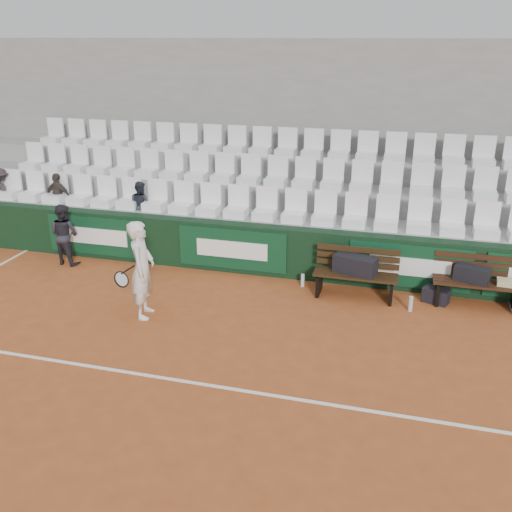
{
  "coord_description": "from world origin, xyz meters",
  "views": [
    {
      "loc": [
        3.03,
        -6.21,
        4.47
      ],
      "look_at": [
        0.68,
        2.4,
        1.0
      ],
      "focal_mm": 40.0,
      "sensor_mm": 36.0,
      "label": 1
    }
  ],
  "objects_px": {
    "tennis_player": "(142,270)",
    "sports_bag_left": "(355,265)",
    "bench_left": "(355,285)",
    "bench_right": "(476,294)",
    "sports_bag_ground": "(436,295)",
    "ball_kid": "(64,234)",
    "water_bottle_near": "(303,280)",
    "sports_bag_right": "(472,274)",
    "water_bottle_far": "(411,304)",
    "spectator_c": "(139,184)",
    "spectator_b": "(56,177)"
  },
  "relations": [
    {
      "from": "bench_right",
      "to": "ball_kid",
      "type": "distance_m",
      "value": 8.08
    },
    {
      "from": "sports_bag_right",
      "to": "spectator_b",
      "type": "distance_m",
      "value": 8.81
    },
    {
      "from": "ball_kid",
      "to": "spectator_c",
      "type": "relative_size",
      "value": 1.24
    },
    {
      "from": "sports_bag_right",
      "to": "spectator_c",
      "type": "height_order",
      "value": "spectator_c"
    },
    {
      "from": "sports_bag_ground",
      "to": "tennis_player",
      "type": "relative_size",
      "value": 0.26
    },
    {
      "from": "water_bottle_near",
      "to": "spectator_b",
      "type": "bearing_deg",
      "value": 170.85
    },
    {
      "from": "water_bottle_near",
      "to": "water_bottle_far",
      "type": "xyz_separation_m",
      "value": [
        2.0,
        -0.53,
        0.01
      ]
    },
    {
      "from": "bench_right",
      "to": "sports_bag_left",
      "type": "distance_m",
      "value": 2.16
    },
    {
      "from": "bench_right",
      "to": "sports_bag_right",
      "type": "distance_m",
      "value": 0.38
    },
    {
      "from": "bench_left",
      "to": "spectator_b",
      "type": "relative_size",
      "value": 1.38
    },
    {
      "from": "sports_bag_ground",
      "to": "spectator_c",
      "type": "bearing_deg",
      "value": 170.99
    },
    {
      "from": "bench_right",
      "to": "sports_bag_ground",
      "type": "bearing_deg",
      "value": -176.01
    },
    {
      "from": "bench_right",
      "to": "water_bottle_far",
      "type": "xyz_separation_m",
      "value": [
        -1.09,
        -0.53,
        -0.09
      ]
    },
    {
      "from": "sports_bag_ground",
      "to": "spectator_c",
      "type": "relative_size",
      "value": 0.43
    },
    {
      "from": "sports_bag_ground",
      "to": "ball_kid",
      "type": "relative_size",
      "value": 0.35
    },
    {
      "from": "spectator_b",
      "to": "ball_kid",
      "type": "bearing_deg",
      "value": 128.21
    },
    {
      "from": "sports_bag_ground",
      "to": "ball_kid",
      "type": "distance_m",
      "value": 7.42
    },
    {
      "from": "sports_bag_right",
      "to": "sports_bag_ground",
      "type": "xyz_separation_m",
      "value": [
        -0.55,
        -0.06,
        -0.45
      ]
    },
    {
      "from": "sports_bag_ground",
      "to": "water_bottle_near",
      "type": "height_order",
      "value": "sports_bag_ground"
    },
    {
      "from": "bench_left",
      "to": "bench_right",
      "type": "xyz_separation_m",
      "value": [
        2.09,
        0.19,
        0.0
      ]
    },
    {
      "from": "tennis_player",
      "to": "spectator_b",
      "type": "height_order",
      "value": "spectator_b"
    },
    {
      "from": "water_bottle_far",
      "to": "ball_kid",
      "type": "height_order",
      "value": "ball_kid"
    },
    {
      "from": "water_bottle_near",
      "to": "spectator_b",
      "type": "height_order",
      "value": "spectator_b"
    },
    {
      "from": "sports_bag_ground",
      "to": "ball_kid",
      "type": "height_order",
      "value": "ball_kid"
    },
    {
      "from": "sports_bag_ground",
      "to": "sports_bag_left",
      "type": "bearing_deg",
      "value": -175.77
    },
    {
      "from": "water_bottle_near",
      "to": "tennis_player",
      "type": "relative_size",
      "value": 0.15
    },
    {
      "from": "sports_bag_left",
      "to": "spectator_b",
      "type": "xyz_separation_m",
      "value": [
        -6.7,
        1.08,
        0.93
      ]
    },
    {
      "from": "bench_left",
      "to": "ball_kid",
      "type": "bearing_deg",
      "value": 179.32
    },
    {
      "from": "bench_left",
      "to": "bench_right",
      "type": "distance_m",
      "value": 2.1
    },
    {
      "from": "water_bottle_near",
      "to": "spectator_b",
      "type": "xyz_separation_m",
      "value": [
        -5.73,
        0.92,
        1.42
      ]
    },
    {
      "from": "water_bottle_near",
      "to": "ball_kid",
      "type": "height_order",
      "value": "ball_kid"
    },
    {
      "from": "ball_kid",
      "to": "spectator_b",
      "type": "xyz_separation_m",
      "value": [
        -0.75,
        1.05,
        0.9
      ]
    },
    {
      "from": "water_bottle_far",
      "to": "ball_kid",
      "type": "xyz_separation_m",
      "value": [
        -6.98,
        0.4,
        0.5
      ]
    },
    {
      "from": "sports_bag_right",
      "to": "water_bottle_far",
      "type": "height_order",
      "value": "sports_bag_right"
    },
    {
      "from": "bench_left",
      "to": "spectator_b",
      "type": "bearing_deg",
      "value": 170.51
    },
    {
      "from": "water_bottle_near",
      "to": "tennis_player",
      "type": "distance_m",
      "value": 3.1
    },
    {
      "from": "spectator_b",
      "to": "sports_bag_ground",
      "type": "bearing_deg",
      "value": 175.98
    },
    {
      "from": "tennis_player",
      "to": "sports_bag_left",
      "type": "bearing_deg",
      "value": 27.24
    },
    {
      "from": "sports_bag_left",
      "to": "ball_kid",
      "type": "height_order",
      "value": "ball_kid"
    },
    {
      "from": "water_bottle_near",
      "to": "spectator_b",
      "type": "distance_m",
      "value": 5.97
    },
    {
      "from": "ball_kid",
      "to": "water_bottle_far",
      "type": "bearing_deg",
      "value": -174.65
    },
    {
      "from": "sports_bag_left",
      "to": "sports_bag_right",
      "type": "height_order",
      "value": "sports_bag_left"
    },
    {
      "from": "sports_bag_left",
      "to": "sports_bag_ground",
      "type": "xyz_separation_m",
      "value": [
        1.45,
        0.11,
        -0.48
      ]
    },
    {
      "from": "sports_bag_left",
      "to": "spectator_b",
      "type": "height_order",
      "value": "spectator_b"
    },
    {
      "from": "bench_left",
      "to": "bench_right",
      "type": "height_order",
      "value": "same"
    },
    {
      "from": "bench_right",
      "to": "water_bottle_near",
      "type": "relative_size",
      "value": 6.03
    },
    {
      "from": "bench_right",
      "to": "water_bottle_far",
      "type": "distance_m",
      "value": 1.22
    },
    {
      "from": "bench_right",
      "to": "spectator_b",
      "type": "xyz_separation_m",
      "value": [
        -8.82,
        0.93,
        1.32
      ]
    },
    {
      "from": "bench_left",
      "to": "sports_bag_left",
      "type": "distance_m",
      "value": 0.39
    },
    {
      "from": "sports_bag_left",
      "to": "ball_kid",
      "type": "bearing_deg",
      "value": 179.7
    }
  ]
}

